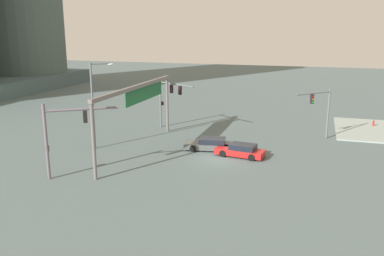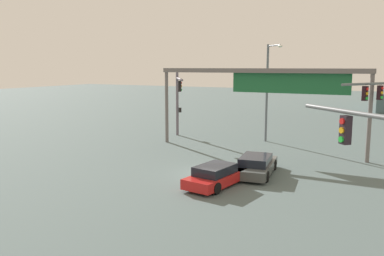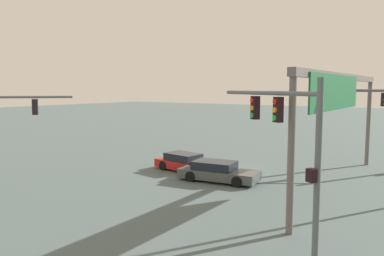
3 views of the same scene
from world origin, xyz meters
name	(u,v)px [view 1 (image 1 of 3)]	position (x,y,z in m)	size (l,w,h in m)	color
ground_plane	(219,158)	(0.00, 0.00, 0.00)	(191.09, 191.09, 0.00)	#4F5F5F
sidewalk_corner	(372,130)	(15.40, -14.59, 0.07)	(11.38, 8.16, 0.15)	#8E9B94
traffic_signal_near_corner	(321,106)	(9.44, -8.69, 3.72)	(3.56, 3.38, 5.44)	slate
traffic_signal_opposite_side	(61,130)	(-8.44, 10.71, 3.94)	(3.37, 5.09, 6.09)	slate
traffic_signal_cross_street	(168,95)	(9.00, 8.30, 4.10)	(3.58, 5.21, 6.01)	#596264
streetlamp_curved_arm	(95,100)	(-0.38, 12.37, 4.88)	(1.85, 1.80, 8.47)	slate
overhead_sign_gantry	(139,96)	(0.70, 8.17, 5.30)	(16.62, 0.43, 6.45)	#67605F
sedan_car_approaching	(210,144)	(2.33, 1.48, 0.58)	(2.54, 5.02, 1.21)	#4A4F4E
sedan_car_waiting_far	(241,151)	(1.15, -1.78, 0.57)	(2.41, 4.71, 1.21)	red
fire_hydrant_on_curb	(373,123)	(17.35, -14.93, 0.49)	(0.33, 0.22, 0.71)	red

